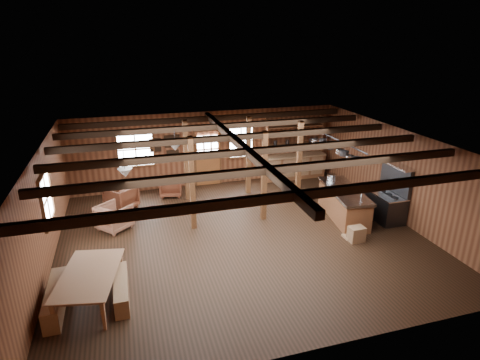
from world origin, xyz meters
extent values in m
cube|color=black|center=(0.00, 0.00, -0.01)|extent=(10.00, 9.00, 0.02)
cube|color=black|center=(0.00, 0.00, 2.81)|extent=(10.00, 9.00, 0.02)
cube|color=#542A18|center=(-5.01, 0.00, 1.40)|extent=(0.02, 9.00, 2.80)
cube|color=#542A18|center=(5.01, 0.00, 1.40)|extent=(0.02, 9.00, 2.80)
cube|color=#542A18|center=(0.00, 4.51, 1.40)|extent=(10.00, 0.02, 2.80)
cube|color=#542A18|center=(0.00, -4.51, 1.40)|extent=(10.00, 0.02, 2.80)
cube|color=black|center=(0.00, -3.50, 2.68)|extent=(9.80, 0.12, 0.18)
cube|color=black|center=(0.00, -2.00, 2.68)|extent=(9.80, 0.12, 0.18)
cube|color=black|center=(0.00, -0.50, 2.68)|extent=(9.80, 0.12, 0.18)
cube|color=black|center=(0.00, 1.00, 2.68)|extent=(9.80, 0.12, 0.18)
cube|color=black|center=(0.00, 2.50, 2.68)|extent=(9.80, 0.12, 0.18)
cube|color=black|center=(0.00, 3.80, 2.68)|extent=(9.80, 0.12, 0.18)
cube|color=black|center=(0.00, 0.00, 2.68)|extent=(0.18, 8.82, 0.18)
cube|color=#3F2212|center=(-1.20, 1.00, 1.40)|extent=(0.15, 0.15, 2.80)
cube|color=#3F2212|center=(-1.00, 3.20, 1.40)|extent=(0.15, 0.15, 2.80)
cube|color=#3F2212|center=(1.00, 1.00, 1.40)|extent=(0.15, 0.15, 2.80)
cube|color=#3F2212|center=(1.20, 3.20, 1.40)|extent=(0.15, 0.15, 2.80)
cube|color=#3F2212|center=(2.60, 2.00, 1.40)|extent=(0.15, 0.15, 2.80)
cube|color=brown|center=(0.00, 4.45, 0.55)|extent=(0.90, 0.06, 1.10)
cube|color=#3F2212|center=(-0.48, 4.45, 1.05)|extent=(0.06, 0.08, 2.10)
cube|color=#3F2212|center=(0.48, 4.45, 1.05)|extent=(0.06, 0.08, 2.10)
cube|color=#3F2212|center=(0.00, 4.45, 2.12)|extent=(1.02, 0.08, 0.06)
cube|color=white|center=(0.00, 4.45, 1.55)|extent=(0.84, 0.02, 0.90)
cube|color=white|center=(-2.60, 4.46, 1.60)|extent=(1.20, 0.02, 1.20)
cube|color=#3F2212|center=(-2.60, 4.46, 1.60)|extent=(1.32, 0.06, 1.32)
cube|color=white|center=(1.30, 4.46, 1.60)|extent=(0.90, 0.02, 1.20)
cube|color=#3F2212|center=(1.30, 4.46, 1.60)|extent=(1.02, 0.06, 1.32)
cube|color=white|center=(-4.96, 0.50, 1.60)|extent=(0.02, 1.20, 1.20)
cube|color=#3F2212|center=(-4.96, 0.50, 1.60)|extent=(0.14, 1.24, 1.32)
cube|color=white|center=(-1.30, 4.46, 1.80)|extent=(0.50, 0.03, 0.40)
cube|color=black|center=(-1.30, 4.45, 1.80)|extent=(0.55, 0.02, 0.45)
cube|color=white|center=(-1.90, 4.46, 1.70)|extent=(0.35, 0.03, 0.45)
cube|color=black|center=(-1.90, 4.45, 1.70)|extent=(0.40, 0.02, 0.50)
cube|color=white|center=(-1.30, 4.46, 1.30)|extent=(0.40, 0.03, 0.30)
cube|color=black|center=(-1.30, 4.45, 1.30)|extent=(0.45, 0.02, 0.35)
cube|color=brown|center=(3.40, 4.20, 0.45)|extent=(2.50, 0.55, 0.90)
cube|color=brown|center=(3.40, 4.18, 0.93)|extent=(2.55, 0.60, 0.06)
cube|color=brown|center=(3.40, 4.25, 1.40)|extent=(2.30, 0.35, 0.04)
cube|color=brown|center=(3.40, 4.25, 1.75)|extent=(2.30, 0.35, 0.04)
cube|color=brown|center=(3.40, 4.25, 2.10)|extent=(2.30, 0.35, 0.04)
cube|color=brown|center=(2.25, 4.25, 1.75)|extent=(0.04, 0.35, 1.40)
cube|color=brown|center=(4.55, 4.25, 1.75)|extent=(0.04, 0.35, 1.40)
cylinder|color=#2F2F32|center=(-3.00, 0.00, 2.58)|extent=(0.02, 0.02, 0.45)
cone|color=silver|center=(-3.00, 0.00, 2.25)|extent=(0.36, 0.36, 0.22)
cylinder|color=#2F2F32|center=(-1.50, 2.00, 2.58)|extent=(0.02, 0.02, 0.45)
cone|color=silver|center=(-1.50, 2.00, 2.25)|extent=(0.36, 0.36, 0.22)
cylinder|color=#2F2F32|center=(3.01, 0.30, 2.55)|extent=(0.04, 3.00, 0.04)
cylinder|color=#2F2F32|center=(2.93, -1.05, 2.47)|extent=(0.01, 0.01, 0.16)
cylinder|color=silver|center=(2.93, -1.05, 2.32)|extent=(0.20, 0.20, 0.14)
cylinder|color=#2F2F32|center=(3.04, -0.71, 2.44)|extent=(0.01, 0.01, 0.22)
cylinder|color=#2F2F32|center=(3.04, -0.71, 2.26)|extent=(0.26, 0.26, 0.14)
cylinder|color=#2F2F32|center=(3.02, -0.38, 2.42)|extent=(0.01, 0.01, 0.26)
cylinder|color=silver|center=(3.02, -0.38, 2.22)|extent=(0.22, 0.22, 0.14)
cylinder|color=#2F2F32|center=(3.03, -0.04, 2.44)|extent=(0.01, 0.01, 0.23)
cylinder|color=#2F2F32|center=(3.03, -0.04, 2.25)|extent=(0.25, 0.25, 0.14)
cylinder|color=#2F2F32|center=(3.10, 0.30, 2.41)|extent=(0.01, 0.01, 0.28)
cylinder|color=silver|center=(3.10, 0.30, 2.20)|extent=(0.25, 0.25, 0.14)
cylinder|color=#2F2F32|center=(2.95, 0.64, 2.46)|extent=(0.01, 0.01, 0.19)
cylinder|color=#2F2F32|center=(2.95, 0.64, 2.29)|extent=(0.25, 0.25, 0.14)
cylinder|color=#2F2F32|center=(3.00, 0.98, 2.43)|extent=(0.01, 0.01, 0.24)
cylinder|color=silver|center=(3.00, 0.98, 2.24)|extent=(0.26, 0.26, 0.14)
cylinder|color=#2F2F32|center=(3.05, 1.31, 2.45)|extent=(0.01, 0.01, 0.20)
cylinder|color=#2F2F32|center=(3.05, 1.31, 2.28)|extent=(0.21, 0.21, 0.14)
cylinder|color=#2F2F32|center=(2.97, 1.65, 2.41)|extent=(0.01, 0.01, 0.29)
cylinder|color=silver|center=(2.97, 1.65, 2.19)|extent=(0.24, 0.24, 0.14)
cube|color=brown|center=(3.43, 0.38, 0.43)|extent=(1.15, 2.49, 0.86)
cube|color=silver|center=(3.43, 0.38, 0.90)|extent=(1.25, 2.60, 0.08)
cylinder|color=#2F2F32|center=(3.43, -0.22, 0.90)|extent=(0.44, 0.44, 0.06)
cylinder|color=silver|center=(3.63, -0.22, 1.05)|extent=(0.03, 0.03, 0.30)
cube|color=brown|center=(3.00, -1.10, 0.21)|extent=(0.49, 0.36, 0.43)
cube|color=#2F2F32|center=(4.60, -0.04, 0.41)|extent=(0.73, 1.36, 0.82)
cube|color=silver|center=(4.60, -0.04, 0.84)|extent=(0.74, 1.38, 0.04)
cube|color=#2F2F32|center=(4.92, -0.04, 1.32)|extent=(0.12, 1.36, 0.91)
cube|color=silver|center=(4.80, -0.04, 1.77)|extent=(0.40, 1.45, 0.05)
imported|color=#926242|center=(-3.90, -1.88, 0.36)|extent=(1.51, 2.21, 0.71)
cube|color=brown|center=(-4.65, -1.88, 0.24)|extent=(0.32, 1.73, 0.48)
cube|color=brown|center=(-3.33, -1.88, 0.22)|extent=(0.29, 1.57, 0.43)
imported|color=brown|center=(-3.23, 3.06, 0.39)|extent=(1.20, 1.20, 0.79)
imported|color=brown|center=(-1.52, 3.74, 0.35)|extent=(0.87, 0.89, 0.70)
imported|color=brown|center=(-3.45, 1.58, 0.39)|extent=(1.19, 1.19, 0.78)
cylinder|color=silver|center=(3.48, 1.32, 1.03)|extent=(0.29, 0.29, 0.18)
imported|color=silver|center=(3.27, 0.50, 0.97)|extent=(0.27, 0.27, 0.06)
camera|label=1|loc=(-2.94, -9.71, 5.49)|focal=30.00mm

